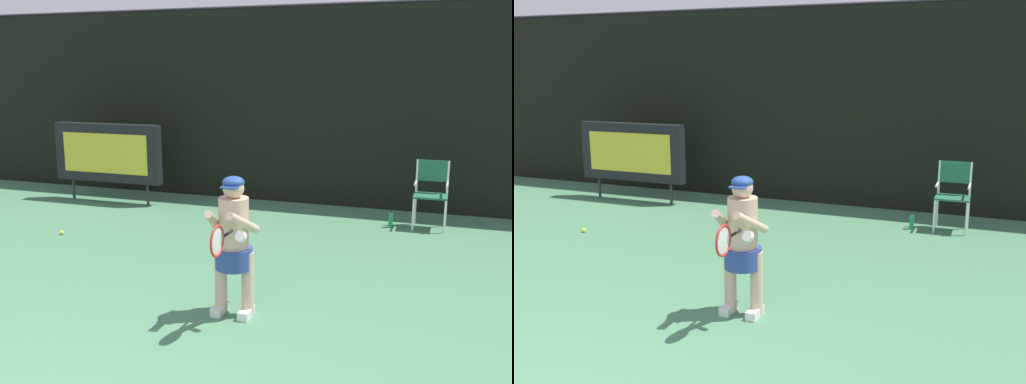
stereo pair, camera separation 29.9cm
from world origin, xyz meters
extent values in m
cube|color=black|center=(0.00, 8.50, 1.80)|extent=(18.00, 0.12, 3.60)
cylinder|color=#38383D|center=(0.00, 8.50, 3.63)|extent=(18.00, 0.05, 0.05)
cube|color=black|center=(-3.70, 7.36, 0.95)|extent=(2.20, 0.20, 1.10)
cube|color=gold|center=(-3.70, 7.26, 0.95)|extent=(1.80, 0.01, 0.75)
cylinder|color=#2D2D33|center=(-4.53, 7.36, 0.20)|extent=(0.05, 0.05, 0.40)
cylinder|color=#2D2D33|center=(-2.88, 7.36, 0.20)|extent=(0.05, 0.05, 0.40)
cylinder|color=white|center=(1.97, 7.18, 0.26)|extent=(0.04, 0.04, 0.52)
cylinder|color=white|center=(2.45, 7.18, 0.26)|extent=(0.04, 0.04, 0.52)
cylinder|color=white|center=(1.97, 7.59, 0.26)|extent=(0.04, 0.04, 0.52)
cylinder|color=white|center=(2.45, 7.59, 0.26)|extent=(0.04, 0.04, 0.52)
cube|color=#226444|center=(2.21, 7.39, 0.54)|extent=(0.52, 0.44, 0.03)
cylinder|color=white|center=(1.97, 7.59, 0.80)|extent=(0.04, 0.04, 0.56)
cylinder|color=white|center=(2.45, 7.59, 0.80)|extent=(0.04, 0.04, 0.56)
cube|color=#226444|center=(2.21, 7.59, 0.91)|extent=(0.48, 0.02, 0.34)
cylinder|color=white|center=(1.97, 7.39, 0.74)|extent=(0.04, 0.44, 0.04)
cylinder|color=white|center=(2.45, 7.39, 0.74)|extent=(0.04, 0.44, 0.04)
cylinder|color=#1D8E4F|center=(1.62, 7.25, 0.12)|extent=(0.07, 0.07, 0.24)
cylinder|color=black|center=(1.62, 7.25, 0.25)|extent=(0.03, 0.03, 0.03)
cube|color=white|center=(0.29, 3.27, 0.04)|extent=(0.11, 0.26, 0.09)
cube|color=white|center=(0.59, 3.27, 0.04)|extent=(0.11, 0.26, 0.09)
cylinder|color=#DBB293|center=(0.29, 3.32, 0.34)|extent=(0.13, 0.13, 0.69)
cylinder|color=#DBB293|center=(0.59, 3.32, 0.34)|extent=(0.13, 0.13, 0.69)
cylinder|color=#2B418B|center=(0.44, 3.32, 0.61)|extent=(0.39, 0.39, 0.22)
cylinder|color=#DBB293|center=(0.44, 3.32, 0.97)|extent=(0.31, 0.31, 0.56)
sphere|color=#DBB293|center=(0.44, 3.32, 1.35)|extent=(0.22, 0.22, 0.22)
ellipsoid|color=#284C93|center=(0.44, 3.32, 1.41)|extent=(0.22, 0.22, 0.12)
cube|color=#284C93|center=(0.44, 3.22, 1.38)|extent=(0.17, 0.12, 0.02)
cylinder|color=#DBB293|center=(0.27, 3.15, 1.04)|extent=(0.20, 0.50, 0.32)
cylinder|color=#DBB293|center=(0.60, 3.15, 1.04)|extent=(0.20, 0.50, 0.32)
cylinder|color=white|center=(0.62, 3.03, 0.94)|extent=(0.13, 0.12, 0.12)
cylinder|color=black|center=(0.48, 3.10, 0.95)|extent=(0.03, 0.28, 0.03)
torus|color=red|center=(0.48, 2.79, 0.95)|extent=(0.02, 0.31, 0.31)
ellipsoid|color=silver|center=(0.48, 2.79, 0.95)|extent=(0.01, 0.26, 0.26)
sphere|color=#CCDB3D|center=(-3.14, 5.16, 0.03)|extent=(0.07, 0.07, 0.07)
camera|label=1|loc=(2.50, -1.95, 2.53)|focal=40.43mm
camera|label=2|loc=(2.79, -1.85, 2.53)|focal=40.43mm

